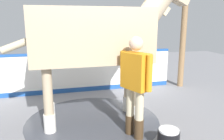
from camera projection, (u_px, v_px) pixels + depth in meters
name	position (u px, v px, depth m)	size (l,w,h in m)	color
ground_plane	(101.00, 114.00, 4.58)	(16.00, 16.00, 0.02)	gray
wet_patch	(93.00, 120.00, 4.28)	(2.49, 2.49, 0.00)	#42444C
barrier_wall	(80.00, 73.00, 5.91)	(0.32, 5.05, 1.06)	white
roof_post_near	(183.00, 40.00, 6.23)	(0.16, 0.16, 2.65)	olive
horse	(98.00, 37.00, 3.98)	(1.03, 3.42, 2.67)	tan
handler	(135.00, 81.00, 3.51)	(0.60, 0.40, 1.62)	#47331E
wash_bucket	(168.00, 138.00, 3.34)	(0.32, 0.32, 0.29)	black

